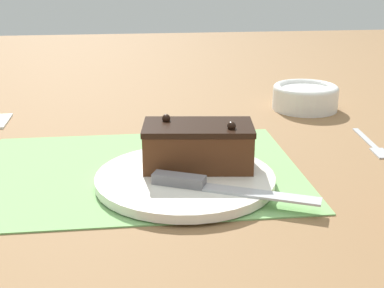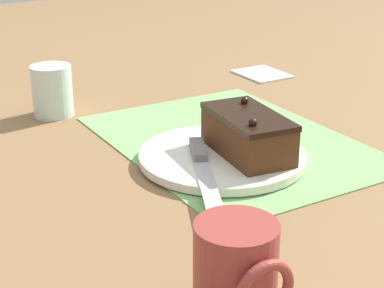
{
  "view_description": "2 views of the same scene",
  "coord_description": "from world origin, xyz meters",
  "px_view_note": "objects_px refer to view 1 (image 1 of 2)",
  "views": [
    {
      "loc": [
        -0.01,
        -0.72,
        0.29
      ],
      "look_at": [
        0.07,
        -0.07,
        0.07
      ],
      "focal_mm": 50.0,
      "sensor_mm": 36.0,
      "label": 1
    },
    {
      "loc": [
        0.78,
        -0.54,
        0.37
      ],
      "look_at": [
        0.03,
        -0.09,
        0.03
      ],
      "focal_mm": 60.0,
      "sensor_mm": 36.0,
      "label": 2
    }
  ],
  "objects_px": {
    "small_bowl": "(305,96)",
    "dessert_fork": "(372,145)",
    "serving_knife": "(206,185)",
    "chocolate_cake": "(198,145)",
    "cake_plate": "(185,179)"
  },
  "relations": [
    {
      "from": "small_bowl",
      "to": "dessert_fork",
      "type": "xyz_separation_m",
      "value": [
        0.04,
        -0.23,
        -0.02
      ]
    },
    {
      "from": "serving_knife",
      "to": "chocolate_cake",
      "type": "bearing_deg",
      "value": -155.51
    },
    {
      "from": "cake_plate",
      "to": "small_bowl",
      "type": "xyz_separation_m",
      "value": [
        0.28,
        0.36,
        0.02
      ]
    },
    {
      "from": "cake_plate",
      "to": "chocolate_cake",
      "type": "distance_m",
      "value": 0.05
    },
    {
      "from": "cake_plate",
      "to": "serving_knife",
      "type": "distance_m",
      "value": 0.05
    },
    {
      "from": "chocolate_cake",
      "to": "serving_knife",
      "type": "bearing_deg",
      "value": -90.17
    },
    {
      "from": "chocolate_cake",
      "to": "serving_knife",
      "type": "distance_m",
      "value": 0.08
    },
    {
      "from": "cake_plate",
      "to": "serving_knife",
      "type": "height_order",
      "value": "serving_knife"
    },
    {
      "from": "chocolate_cake",
      "to": "serving_knife",
      "type": "height_order",
      "value": "chocolate_cake"
    },
    {
      "from": "small_bowl",
      "to": "serving_knife",
      "type": "bearing_deg",
      "value": -123.01
    },
    {
      "from": "cake_plate",
      "to": "small_bowl",
      "type": "height_order",
      "value": "small_bowl"
    },
    {
      "from": "serving_knife",
      "to": "dessert_fork",
      "type": "distance_m",
      "value": 0.35
    },
    {
      "from": "cake_plate",
      "to": "small_bowl",
      "type": "relative_size",
      "value": 1.85
    },
    {
      "from": "cake_plate",
      "to": "dessert_fork",
      "type": "bearing_deg",
      "value": 20.87
    },
    {
      "from": "dessert_fork",
      "to": "cake_plate",
      "type": "bearing_deg",
      "value": 25.98
    }
  ]
}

